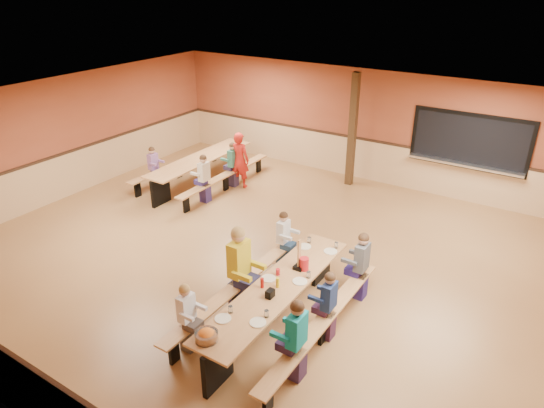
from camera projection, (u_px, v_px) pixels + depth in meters
The scene contains 23 objects.
ground at pixel (267, 257), 9.82m from camera, with size 12.00×12.00×0.00m, color brown.
room_envelope at pixel (267, 227), 9.52m from camera, with size 12.04×10.04×3.02m.
kitchen_pass_through at pixel (469, 144), 11.68m from camera, with size 2.78×0.28×1.38m.
structural_post at pixel (353, 131), 12.61m from camera, with size 0.18×0.18×3.00m, color #332111.
cafeteria_table_main at pixel (277, 297), 7.74m from camera, with size 1.91×3.70×0.74m.
cafeteria_table_second at pixel (201, 165), 13.05m from camera, with size 1.91×3.70×0.74m.
seated_child_white_left at pixel (187, 318), 7.20m from camera, with size 0.34×0.28×1.16m, color white, non-canonical shape.
seated_adult_yellow at pixel (239, 268), 8.13m from camera, with size 0.50×0.41×1.49m, color gold, non-canonical shape.
seated_child_grey_left at pixel (283, 240), 9.28m from camera, with size 0.35×0.29×1.17m, color white, non-canonical shape.
seated_child_teal_right at pixel (296, 341), 6.66m from camera, with size 0.41×0.33×1.29m, color teal, non-canonical shape.
seated_child_navy_right at pixel (328, 306), 7.43m from camera, with size 0.36×0.29×1.18m, color navy, non-canonical shape.
seated_child_char_right at pixel (361, 266), 8.37m from camera, with size 0.39×0.32×1.26m, color #4E5257, non-canonical shape.
seated_child_purple_sec at pixel (154, 168), 12.73m from camera, with size 0.34×0.28×1.14m, color #84588C, non-canonical shape.
seated_child_green_sec at pixel (233, 165), 12.89m from camera, with size 0.36×0.30×1.20m, color #347561, non-canonical shape.
seated_child_tan_sec at pixel (204, 179), 11.98m from camera, with size 0.37×0.31×1.22m, color beige, non-canonical shape.
standing_woman at pixel (239, 160), 12.79m from camera, with size 0.55×0.36×1.51m, color #B51C14.
punch_pitcher at pixel (304, 264), 8.04m from camera, with size 0.16×0.16×0.22m, color red.
chip_bowl at pixel (206, 335), 6.51m from camera, with size 0.32×0.32×0.15m, color orange, non-canonical shape.
napkin_dispenser at pixel (270, 294), 7.37m from camera, with size 0.10×0.14×0.13m, color black.
condiment_mustard at pixel (278, 283), 7.60m from camera, with size 0.06×0.06×0.17m, color yellow.
condiment_ketchup at pixel (262, 283), 7.59m from camera, with size 0.06×0.06×0.17m, color #B2140F.
table_paddle at pixel (299, 262), 8.05m from camera, with size 0.16×0.16×0.56m.
place_settings at pixel (278, 283), 7.63m from camera, with size 0.65×3.30×0.11m, color beige, non-canonical shape.
Camera 1 is at (4.61, -7.01, 5.22)m, focal length 32.00 mm.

